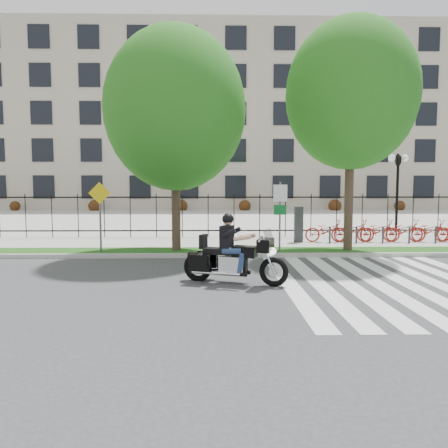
{
  "coord_description": "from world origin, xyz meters",
  "views": [
    {
      "loc": [
        0.3,
        -11.01,
        2.45
      ],
      "look_at": [
        0.6,
        3.0,
        1.27
      ],
      "focal_mm": 35.0,
      "sensor_mm": 36.0,
      "label": 1
    }
  ],
  "objects": [
    {
      "name": "office_building",
      "position": [
        0.0,
        44.92,
        9.97
      ],
      "size": [
        60.0,
        21.9,
        20.15
      ],
      "color": "#AFA18D",
      "rests_on": "ground"
    },
    {
      "name": "ground",
      "position": [
        0.0,
        0.0,
        0.0
      ],
      "size": [
        120.0,
        120.0,
        0.0
      ],
      "primitive_type": "plane",
      "color": "#373739",
      "rests_on": "ground"
    },
    {
      "name": "plaza",
      "position": [
        0.0,
        25.0,
        0.05
      ],
      "size": [
        80.0,
        34.0,
        0.1
      ],
      "primitive_type": "cube",
      "color": "#AAA79F",
      "rests_on": "ground"
    },
    {
      "name": "street_tree_1",
      "position": [
        -1.11,
        4.95,
        5.24
      ],
      "size": [
        5.08,
        5.08,
        8.02
      ],
      "color": "#3D2C21",
      "rests_on": "grass_verge"
    },
    {
      "name": "crosswalk_stripes",
      "position": [
        4.83,
        0.0,
        0.01
      ],
      "size": [
        5.7,
        8.0,
        0.01
      ],
      "primitive_type": null,
      "color": "silver",
      "rests_on": "ground"
    },
    {
      "name": "sign_pole_warning",
      "position": [
        -3.78,
        4.58,
        1.74
      ],
      "size": [
        0.78,
        0.09,
        2.49
      ],
      "color": "#59595B",
      "rests_on": "grass_verge"
    },
    {
      "name": "curb",
      "position": [
        0.0,
        4.1,
        0.07
      ],
      "size": [
        60.0,
        0.2,
        0.15
      ],
      "primitive_type": "cube",
      "color": "#ACAAA2",
      "rests_on": "ground"
    },
    {
      "name": "bike_share_station",
      "position": [
        9.36,
        7.2,
        0.63
      ],
      "size": [
        11.09,
        0.86,
        1.5
      ],
      "color": "#2D2D33",
      "rests_on": "sidewalk"
    },
    {
      "name": "street_tree_2",
      "position": [
        5.24,
        4.95,
        5.8
      ],
      "size": [
        4.74,
        4.74,
        8.39
      ],
      "color": "#3D2C21",
      "rests_on": "grass_verge"
    },
    {
      "name": "iron_fence",
      "position": [
        0.0,
        9.2,
        1.15
      ],
      "size": [
        30.0,
        0.06,
        2.0
      ],
      "primitive_type": null,
      "color": "black",
      "rests_on": "sidewalk"
    },
    {
      "name": "lamp_post_right",
      "position": [
        10.0,
        12.0,
        3.21
      ],
      "size": [
        1.06,
        0.7,
        4.25
      ],
      "color": "black",
      "rests_on": "ground"
    },
    {
      "name": "motorcycle_rider",
      "position": [
        0.78,
        -0.0,
        0.72
      ],
      "size": [
        2.68,
        1.39,
        2.16
      ],
      "color": "black",
      "rests_on": "ground"
    },
    {
      "name": "sign_pole_regulatory",
      "position": [
        2.65,
        4.58,
        1.74
      ],
      "size": [
        0.5,
        0.09,
        2.5
      ],
      "color": "#59595B",
      "rests_on": "grass_verge"
    },
    {
      "name": "grass_verge",
      "position": [
        0.0,
        4.95,
        0.07
      ],
      "size": [
        60.0,
        1.5,
        0.15
      ],
      "primitive_type": "cube",
      "color": "#154B12",
      "rests_on": "ground"
    },
    {
      "name": "sidewalk",
      "position": [
        0.0,
        7.45,
        0.07
      ],
      "size": [
        60.0,
        3.5,
        0.15
      ],
      "primitive_type": "cube",
      "color": "#AAA79F",
      "rests_on": "ground"
    }
  ]
}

